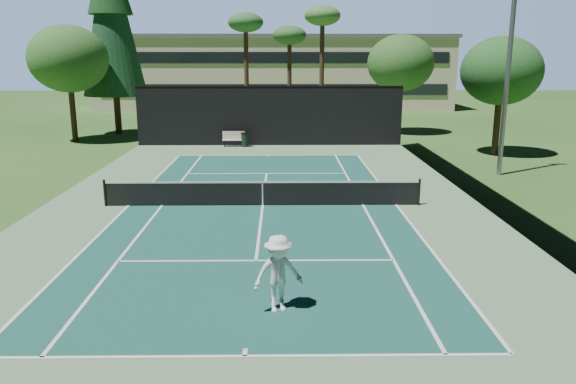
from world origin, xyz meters
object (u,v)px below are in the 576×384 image
Objects in this scene: tennis_ball_c at (306,183)px; tennis_ball_d at (170,189)px; tennis_ball_b at (214,197)px; park_bench at (234,138)px; tennis_net at (263,192)px; player at (278,273)px; trash_bin at (245,140)px.

tennis_ball_c is 6.42m from tennis_ball_d.
tennis_ball_c is (4.09, 2.84, -0.01)m from tennis_ball_b.
tennis_net is at bearing -81.07° from park_bench.
player reaches higher than tennis_ball_c.
tennis_ball_c is (1.95, 4.12, -0.53)m from tennis_net.
tennis_ball_d is 12.76m from park_bench.
tennis_ball_d reaches higher than tennis_ball_c.
park_bench is at bearing 91.22° from tennis_ball_b.
tennis_net reaches higher than tennis_ball_b.
park_bench is 1.59× the size of trash_bin.
trash_bin reaches higher than tennis_ball_b.
player reaches higher than tennis_ball_b.
player is 31.45× the size of tennis_ball_c.
tennis_net is 15.74m from park_bench.
park_bench reaches higher than tennis_ball_b.
trash_bin is at bearing -10.05° from park_bench.
tennis_ball_b is at bearing -88.78° from park_bench.
park_bench is at bearing 98.93° from tennis_net.
player is at bearing -82.95° from park_bench.
tennis_ball_c is at bearing 66.80° from player.
player is 13.94m from tennis_ball_c.
park_bench is (-0.30, 14.27, 0.51)m from tennis_ball_b.
player is at bearing -75.61° from tennis_ball_b.
tennis_ball_b is 1.13× the size of tennis_ball_d.
tennis_ball_d is 0.04× the size of park_bench.
trash_bin is at bearing 88.07° from tennis_ball_b.
park_bench is at bearing 81.34° from tennis_ball_d.
tennis_ball_b reaches higher than tennis_ball_d.
player is at bearing -95.21° from tennis_ball_c.
tennis_net reaches higher than trash_bin.
trash_bin is (-1.66, 15.41, -0.08)m from tennis_net.
tennis_ball_c is (1.26, 13.85, -0.91)m from player.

